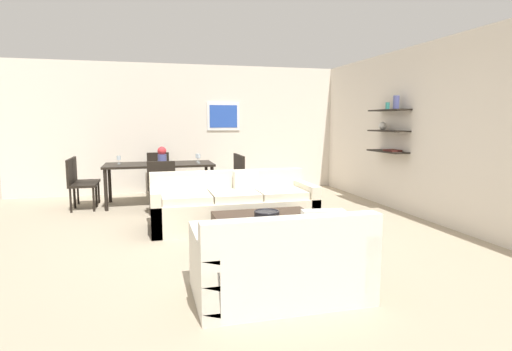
% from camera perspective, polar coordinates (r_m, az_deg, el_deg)
% --- Properties ---
extents(ground_plane, '(18.00, 18.00, 0.00)m').
position_cam_1_polar(ground_plane, '(5.73, -2.98, -7.83)').
color(ground_plane, tan).
extents(back_wall_unit, '(8.40, 0.09, 2.70)m').
position_cam_1_polar(back_wall_unit, '(9.05, -5.74, 6.45)').
color(back_wall_unit, silver).
rests_on(back_wall_unit, ground).
extents(right_wall_shelf_unit, '(0.34, 8.20, 2.70)m').
position_cam_1_polar(right_wall_shelf_unit, '(7.31, 19.94, 5.78)').
color(right_wall_shelf_unit, silver).
rests_on(right_wall_shelf_unit, ground).
extents(sofa_beige, '(2.32, 0.90, 0.78)m').
position_cam_1_polar(sofa_beige, '(5.99, -3.14, -4.28)').
color(sofa_beige, beige).
rests_on(sofa_beige, ground).
extents(loveseat_white, '(1.46, 0.90, 0.78)m').
position_cam_1_polar(loveseat_white, '(3.66, 3.38, -12.02)').
color(loveseat_white, silver).
rests_on(loveseat_white, ground).
extents(coffee_table, '(1.21, 1.08, 0.38)m').
position_cam_1_polar(coffee_table, '(4.95, 1.67, -8.01)').
color(coffee_table, '#38281E').
rests_on(coffee_table, ground).
extents(decorative_bowl, '(0.30, 0.30, 0.09)m').
position_cam_1_polar(decorative_bowl, '(4.89, 1.50, -5.35)').
color(decorative_bowl, black).
rests_on(decorative_bowl, coffee_table).
extents(dining_table, '(1.93, 0.89, 0.75)m').
position_cam_1_polar(dining_table, '(7.73, -13.19, 1.13)').
color(dining_table, black).
rests_on(dining_table, ground).
extents(dining_chair_left_far, '(0.44, 0.44, 0.88)m').
position_cam_1_polar(dining_chair_left_far, '(8.04, -23.02, -0.31)').
color(dining_chair_left_far, black).
rests_on(dining_chair_left_far, ground).
extents(dining_chair_right_far, '(0.44, 0.44, 0.88)m').
position_cam_1_polar(dining_chair_right_far, '(8.10, -3.45, 0.34)').
color(dining_chair_right_far, black).
rests_on(dining_chair_right_far, ground).
extents(dining_chair_left_near, '(0.44, 0.44, 0.88)m').
position_cam_1_polar(dining_chair_left_near, '(7.64, -23.45, -0.71)').
color(dining_chair_left_near, black).
rests_on(dining_chair_left_near, ground).
extents(dining_chair_foot, '(0.44, 0.44, 0.88)m').
position_cam_1_polar(dining_chair_foot, '(6.91, -12.94, -1.09)').
color(dining_chair_foot, black).
rests_on(dining_chair_foot, ground).
extents(dining_chair_right_near, '(0.44, 0.44, 0.88)m').
position_cam_1_polar(dining_chair_right_near, '(7.71, -2.86, -0.02)').
color(dining_chair_right_near, black).
rests_on(dining_chair_right_near, ground).
extents(dining_chair_head, '(0.44, 0.44, 0.88)m').
position_cam_1_polar(dining_chair_head, '(8.60, -13.32, 0.56)').
color(dining_chair_head, black).
rests_on(dining_chair_head, ground).
extents(wine_glass_right_near, '(0.06, 0.06, 0.16)m').
position_cam_1_polar(wine_glass_right_near, '(7.65, -7.91, 2.59)').
color(wine_glass_right_near, silver).
rests_on(wine_glass_right_near, dining_table).
extents(wine_glass_right_far, '(0.07, 0.07, 0.16)m').
position_cam_1_polar(wine_glass_right_far, '(7.87, -8.10, 2.67)').
color(wine_glass_right_far, silver).
rests_on(wine_glass_right_far, dining_table).
extents(wine_glass_left_far, '(0.07, 0.07, 0.15)m').
position_cam_1_polar(wine_glass_left_far, '(7.84, -18.43, 2.29)').
color(wine_glass_left_far, silver).
rests_on(wine_glass_left_far, dining_table).
extents(centerpiece_vase, '(0.16, 0.16, 0.31)m').
position_cam_1_polar(centerpiece_vase, '(7.75, -12.86, 2.80)').
color(centerpiece_vase, '#4C518C').
rests_on(centerpiece_vase, dining_table).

